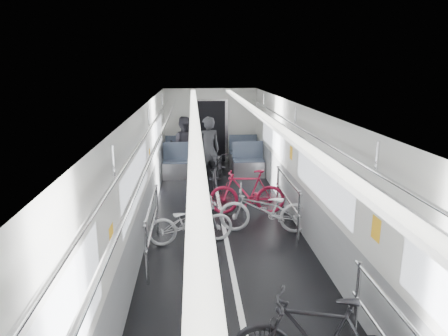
{
  "coord_description": "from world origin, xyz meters",
  "views": [
    {
      "loc": [
        -0.57,
        -6.04,
        3.16
      ],
      "look_at": [
        0.0,
        1.28,
        1.24
      ],
      "focal_mm": 32.0,
      "sensor_mm": 36.0,
      "label": 1
    }
  ],
  "objects_px": {
    "bike_left_far": "(191,222)",
    "person_standing": "(208,150)",
    "bike_right_far": "(247,192)",
    "bike_aisle": "(218,167)",
    "bike_right_mid": "(265,209)",
    "person_seated": "(184,145)"
  },
  "relations": [
    {
      "from": "bike_right_far",
      "to": "bike_aisle",
      "type": "height_order",
      "value": "bike_right_far"
    },
    {
      "from": "bike_left_far",
      "to": "bike_right_far",
      "type": "distance_m",
      "value": 1.83
    },
    {
      "from": "bike_right_mid",
      "to": "person_standing",
      "type": "xyz_separation_m",
      "value": [
        -0.95,
        3.39,
        0.45
      ]
    },
    {
      "from": "person_seated",
      "to": "bike_right_mid",
      "type": "bearing_deg",
      "value": 118.82
    },
    {
      "from": "bike_aisle",
      "to": "person_standing",
      "type": "xyz_separation_m",
      "value": [
        -0.27,
        0.1,
        0.44
      ]
    },
    {
      "from": "bike_right_far",
      "to": "bike_right_mid",
      "type": "bearing_deg",
      "value": 15.61
    },
    {
      "from": "bike_left_far",
      "to": "person_seated",
      "type": "distance_m",
      "value": 4.87
    },
    {
      "from": "bike_right_mid",
      "to": "person_seated",
      "type": "relative_size",
      "value": 1.04
    },
    {
      "from": "bike_right_far",
      "to": "person_standing",
      "type": "height_order",
      "value": "person_standing"
    },
    {
      "from": "bike_aisle",
      "to": "person_standing",
      "type": "relative_size",
      "value": 0.99
    },
    {
      "from": "bike_left_far",
      "to": "person_standing",
      "type": "bearing_deg",
      "value": -15.77
    },
    {
      "from": "bike_aisle",
      "to": "bike_right_far",
      "type": "bearing_deg",
      "value": -68.74
    },
    {
      "from": "bike_left_far",
      "to": "person_standing",
      "type": "distance_m",
      "value": 3.83
    },
    {
      "from": "person_standing",
      "to": "person_seated",
      "type": "bearing_deg",
      "value": -71.01
    },
    {
      "from": "bike_aisle",
      "to": "person_seated",
      "type": "height_order",
      "value": "person_seated"
    },
    {
      "from": "bike_right_mid",
      "to": "person_seated",
      "type": "xyz_separation_m",
      "value": [
        -1.63,
        4.47,
        0.38
      ]
    },
    {
      "from": "bike_left_far",
      "to": "person_seated",
      "type": "xyz_separation_m",
      "value": [
        -0.21,
        4.84,
        0.44
      ]
    },
    {
      "from": "bike_right_far",
      "to": "person_standing",
      "type": "relative_size",
      "value": 0.9
    },
    {
      "from": "bike_left_far",
      "to": "bike_right_mid",
      "type": "distance_m",
      "value": 1.47
    },
    {
      "from": "bike_right_far",
      "to": "bike_aisle",
      "type": "relative_size",
      "value": 0.91
    },
    {
      "from": "bike_right_mid",
      "to": "bike_right_far",
      "type": "bearing_deg",
      "value": -159.32
    },
    {
      "from": "bike_left_far",
      "to": "bike_right_mid",
      "type": "bearing_deg",
      "value": -83.92
    }
  ]
}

